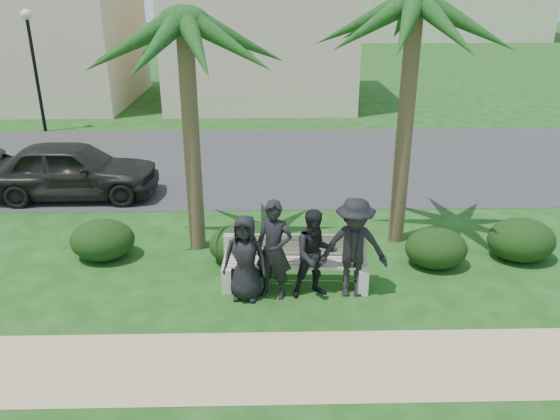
# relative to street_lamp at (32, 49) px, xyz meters

# --- Properties ---
(ground) EXTENTS (160.00, 160.00, 0.00)m
(ground) POSITION_rel_street_lamp_xyz_m (9.00, -12.00, -2.94)
(ground) COLOR #143D11
(ground) RESTS_ON ground
(footpath) EXTENTS (30.00, 1.60, 0.01)m
(footpath) POSITION_rel_street_lamp_xyz_m (9.00, -13.80, -2.94)
(footpath) COLOR tan
(footpath) RESTS_ON ground
(asphalt_street) EXTENTS (160.00, 8.00, 0.01)m
(asphalt_street) POSITION_rel_street_lamp_xyz_m (9.00, -4.00, -2.94)
(asphalt_street) COLOR #2D2D30
(asphalt_street) RESTS_ON ground
(stucco_bldg_left) EXTENTS (10.40, 8.40, 7.30)m
(stucco_bldg_left) POSITION_rel_street_lamp_xyz_m (-3.00, 6.00, 0.72)
(stucco_bldg_left) COLOR beige
(stucco_bldg_left) RESTS_ON ground
(stucco_bldg_right) EXTENTS (8.40, 8.40, 7.30)m
(stucco_bldg_right) POSITION_rel_street_lamp_xyz_m (8.00, 6.00, 0.72)
(stucco_bldg_right) COLOR beige
(stucco_bldg_right) RESTS_ON ground
(street_lamp) EXTENTS (0.36, 0.36, 4.29)m
(street_lamp) POSITION_rel_street_lamp_xyz_m (0.00, 0.00, 0.00)
(street_lamp) COLOR black
(street_lamp) RESTS_ON ground
(park_bench) EXTENTS (2.57, 0.70, 0.89)m
(park_bench) POSITION_rel_street_lamp_xyz_m (8.74, -11.57, -2.54)
(park_bench) COLOR #AA9E8E
(park_bench) RESTS_ON ground
(man_a) EXTENTS (0.82, 0.62, 1.53)m
(man_a) POSITION_rel_street_lamp_xyz_m (7.88, -11.94, -2.18)
(man_a) COLOR black
(man_a) RESTS_ON ground
(man_b) EXTENTS (0.74, 0.60, 1.75)m
(man_b) POSITION_rel_street_lamp_xyz_m (8.37, -11.89, -2.07)
(man_b) COLOR black
(man_b) RESTS_ON ground
(man_c) EXTENTS (0.87, 0.74, 1.59)m
(man_c) POSITION_rel_street_lamp_xyz_m (9.06, -11.89, -2.15)
(man_c) COLOR black
(man_c) RESTS_ON ground
(man_d) EXTENTS (1.18, 0.71, 1.79)m
(man_d) POSITION_rel_street_lamp_xyz_m (9.72, -11.88, -2.05)
(man_d) COLOR black
(man_d) RESTS_ON ground
(hedge_a) EXTENTS (1.25, 1.03, 0.81)m
(hedge_a) POSITION_rel_street_lamp_xyz_m (5.01, -10.37, -2.54)
(hedge_a) COLOR black
(hedge_a) RESTS_ON ground
(hedge_b) EXTENTS (1.33, 1.10, 0.87)m
(hedge_b) POSITION_rel_street_lamp_xyz_m (7.90, -10.73, -2.51)
(hedge_b) COLOR black
(hedge_b) RESTS_ON ground
(hedge_c) EXTENTS (1.17, 0.96, 0.76)m
(hedge_c) POSITION_rel_street_lamp_xyz_m (7.70, -10.59, -2.56)
(hedge_c) COLOR black
(hedge_c) RESTS_ON ground
(hedge_e) EXTENTS (1.18, 0.98, 0.77)m
(hedge_e) POSITION_rel_street_lamp_xyz_m (11.48, -10.85, -2.56)
(hedge_e) COLOR black
(hedge_e) RESTS_ON ground
(hedge_f) EXTENTS (1.30, 1.08, 0.85)m
(hedge_f) POSITION_rel_street_lamp_xyz_m (13.23, -10.60, -2.52)
(hedge_f) COLOR black
(hedge_f) RESTS_ON ground
(palm_left) EXTENTS (3.00, 3.00, 5.34)m
(palm_left) POSITION_rel_street_lamp_xyz_m (6.82, -9.93, 1.43)
(palm_left) COLOR brown
(palm_left) RESTS_ON ground
(palm_right) EXTENTS (3.00, 3.00, 5.62)m
(palm_right) POSITION_rel_street_lamp_xyz_m (10.98, -9.67, 1.71)
(palm_right) COLOR brown
(palm_right) RESTS_ON ground
(car_a) EXTENTS (4.26, 1.74, 1.45)m
(car_a) POSITION_rel_street_lamp_xyz_m (3.36, -6.94, -2.22)
(car_a) COLOR black
(car_a) RESTS_ON ground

